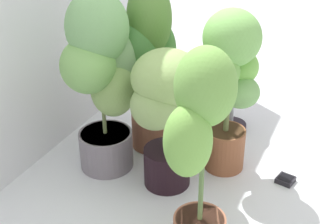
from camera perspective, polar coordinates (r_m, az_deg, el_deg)
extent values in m
plane|color=silver|center=(2.19, 3.35, -10.09)|extent=(8.00, 8.00, 0.00)
cylinder|color=brown|center=(2.33, 7.04, -4.50)|extent=(0.20, 0.20, 0.21)
cylinder|color=#3F2A18|center=(2.28, 7.19, -2.39)|extent=(0.19, 0.19, 0.02)
cylinder|color=olive|center=(2.15, 7.63, 3.98)|extent=(0.03, 0.03, 0.54)
ellipsoid|color=#78B759|center=(2.07, 8.00, 9.16)|extent=(0.28, 0.29, 0.26)
ellipsoid|color=#6FAA4B|center=(2.07, 6.62, 5.07)|extent=(0.25, 0.25, 0.20)
ellipsoid|color=#76BC4C|center=(2.19, 8.67, 5.63)|extent=(0.28, 0.28, 0.18)
ellipsoid|color=#76AF5E|center=(2.17, 8.98, 2.51)|extent=(0.19, 0.20, 0.15)
cylinder|color=#90573D|center=(2.49, -2.08, -1.93)|extent=(0.21, 0.21, 0.22)
cylinder|color=#442819|center=(2.44, -2.12, 0.14)|extent=(0.20, 0.20, 0.02)
cylinder|color=#5F7F49|center=(2.31, -2.25, 6.47)|extent=(0.03, 0.03, 0.56)
ellipsoid|color=#537E36|center=(2.24, -2.36, 11.55)|extent=(0.32, 0.30, 0.38)
ellipsoid|color=#407335|center=(2.23, -3.82, 7.44)|extent=(0.23, 0.23, 0.29)
ellipsoid|color=#3F7332|center=(2.34, -1.24, 7.91)|extent=(0.20, 0.22, 0.29)
cylinder|color=slate|center=(2.35, -7.68, -4.57)|extent=(0.27, 0.27, 0.19)
cylinder|color=#3D301D|center=(2.30, -7.82, -2.72)|extent=(0.25, 0.25, 0.02)
cylinder|color=olive|center=(2.16, -8.36, 4.46)|extent=(0.02, 0.02, 0.61)
ellipsoid|color=#76AD68|center=(2.07, -8.82, 10.36)|extent=(0.38, 0.38, 0.34)
ellipsoid|color=#79B25A|center=(2.09, -9.93, 5.71)|extent=(0.33, 0.33, 0.26)
ellipsoid|color=#779F68|center=(2.19, -7.04, 6.28)|extent=(0.32, 0.33, 0.32)
ellipsoid|color=#80A357|center=(2.16, -6.85, 2.81)|extent=(0.30, 0.30, 0.27)
cylinder|color=#3B3124|center=(1.83, 3.98, -13.26)|extent=(0.19, 0.19, 0.02)
cylinder|color=#597A42|center=(1.63, 4.36, -4.62)|extent=(0.02, 0.02, 0.64)
ellipsoid|color=#6EA548|center=(1.51, 4.69, 3.14)|extent=(0.30, 0.30, 0.28)
ellipsoid|color=#74AF48|center=(1.53, 2.49, -3.64)|extent=(0.19, 0.18, 0.27)
cylinder|color=black|center=(2.20, -0.13, -6.74)|extent=(0.22, 0.22, 0.19)
cylinder|color=#3C3020|center=(2.16, -0.13, -4.84)|extent=(0.20, 0.20, 0.02)
cylinder|color=#667C49|center=(2.04, -0.14, 0.27)|extent=(0.02, 0.02, 0.42)
ellipsoid|color=#8DAF60|center=(1.97, -0.14, 4.37)|extent=(0.35, 0.34, 0.24)
ellipsoid|color=#89A760|center=(1.97, -1.66, 0.74)|extent=(0.29, 0.29, 0.21)
ellipsoid|color=#77BE5F|center=(2.08, 1.34, 1.84)|extent=(0.28, 0.28, 0.18)
cube|color=black|center=(2.33, 14.42, -8.17)|extent=(0.10, 0.10, 0.02)
cube|color=black|center=(2.32, 14.46, -7.92)|extent=(0.08, 0.08, 0.00)
cylinder|color=#261F28|center=(2.72, 7.82, -1.65)|extent=(0.18, 0.18, 0.03)
cylinder|color=#9DA2A8|center=(2.68, 7.94, -0.05)|extent=(0.02, 0.02, 0.15)
sphere|color=#9DA2A8|center=(2.60, 8.20, 3.31)|extent=(0.21, 0.21, 0.20)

